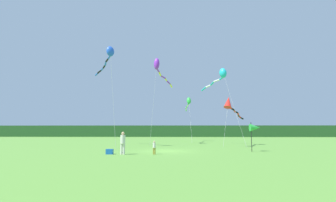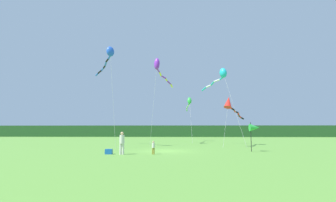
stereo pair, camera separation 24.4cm
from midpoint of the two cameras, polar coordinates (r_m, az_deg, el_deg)
name	(u,v)px [view 1 (the left image)]	position (r m, az deg, el deg)	size (l,w,h in m)	color
ground_plane	(166,151)	(23.64, -0.74, -11.36)	(120.00, 120.00, 0.00)	#5B9338
distant_treeline	(172,131)	(68.55, 0.87, -6.90)	(108.00, 2.69, 3.06)	#234C23
person_adult	(123,142)	(20.63, -10.62, -9.15)	(0.40, 0.40, 1.80)	silver
person_child	(154,147)	(20.54, -3.51, -10.40)	(0.24, 0.24, 1.07)	olive
cooler_box	(110,152)	(21.18, -13.52, -11.19)	(0.55, 0.40, 0.41)	#1959B2
banner_flag_pole	(255,128)	(24.26, 18.94, -5.81)	(0.90, 0.70, 2.64)	black
kite_blue	(108,56)	(31.00, -13.70, 9.97)	(4.84, 7.25, 11.65)	#B2B2B2
kite_green	(188,102)	(43.08, 4.51, -0.32)	(0.87, 8.94, 7.57)	#B2B2B2
kite_red	(230,104)	(30.38, 13.65, -0.65)	(3.87, 5.76, 5.98)	#B2B2B2
kite_purple	(159,68)	(34.87, -2.36, 7.65)	(2.73, 8.07, 11.71)	#B2B2B2
kite_cyan	(221,75)	(32.83, 11.84, 5.85)	(4.03, 8.19, 9.86)	#B2B2B2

